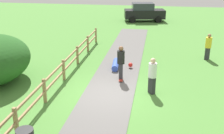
{
  "coord_description": "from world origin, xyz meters",
  "views": [
    {
      "loc": [
        2.08,
        -11.64,
        5.7
      ],
      "look_at": [
        0.0,
        0.93,
        1.0
      ],
      "focal_mm": 44.73,
      "sensor_mm": 36.0,
      "label": 1
    }
  ],
  "objects_px": {
    "skater_riding": "(121,61)",
    "bystander_yellow": "(208,46)",
    "skater_fallen": "(117,65)",
    "parked_car_black": "(144,12)",
    "bystander_white": "(152,74)"
  },
  "relations": [
    {
      "from": "skater_riding",
      "to": "bystander_white",
      "type": "relative_size",
      "value": 1.05
    },
    {
      "from": "bystander_white",
      "to": "bystander_yellow",
      "type": "relative_size",
      "value": 1.04
    },
    {
      "from": "bystander_white",
      "to": "parked_car_black",
      "type": "distance_m",
      "value": 17.79
    },
    {
      "from": "bystander_yellow",
      "to": "parked_car_black",
      "type": "bearing_deg",
      "value": 111.15
    },
    {
      "from": "skater_riding",
      "to": "bystander_yellow",
      "type": "bearing_deg",
      "value": 40.55
    },
    {
      "from": "skater_riding",
      "to": "bystander_yellow",
      "type": "height_order",
      "value": "skater_riding"
    },
    {
      "from": "bystander_white",
      "to": "parked_car_black",
      "type": "xyz_separation_m",
      "value": [
        -1.38,
        17.74,
        0.0
      ]
    },
    {
      "from": "skater_riding",
      "to": "bystander_yellow",
      "type": "distance_m",
      "value": 6.53
    },
    {
      "from": "bystander_white",
      "to": "parked_car_black",
      "type": "height_order",
      "value": "parked_car_black"
    },
    {
      "from": "skater_fallen",
      "to": "parked_car_black",
      "type": "xyz_separation_m",
      "value": [
        0.73,
        14.61,
        0.76
      ]
    },
    {
      "from": "bystander_white",
      "to": "bystander_yellow",
      "type": "bearing_deg",
      "value": 59.26
    },
    {
      "from": "bystander_yellow",
      "to": "skater_riding",
      "type": "bearing_deg",
      "value": -139.45
    },
    {
      "from": "skater_fallen",
      "to": "bystander_white",
      "type": "relative_size",
      "value": 0.87
    },
    {
      "from": "bystander_white",
      "to": "parked_car_black",
      "type": "bearing_deg",
      "value": 94.45
    },
    {
      "from": "skater_fallen",
      "to": "skater_riding",
      "type": "bearing_deg",
      "value": -75.28
    }
  ]
}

